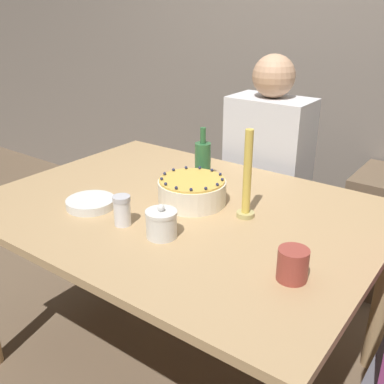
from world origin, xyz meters
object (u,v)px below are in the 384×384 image
object	(u,v)px
candle	(247,182)
bottle	(203,161)
sugar_bowl	(161,224)
sugar_shaker	(122,210)
cake	(192,191)
person_man_blue_shirt	(265,195)

from	to	relation	value
candle	bottle	xyz separation A→B (m)	(-0.32, 0.19, -0.04)
sugar_bowl	sugar_shaker	distance (m)	0.17
cake	bottle	size ratio (longest dim) A/B	1.10
sugar_shaker	candle	distance (m)	0.45
sugar_bowl	person_man_blue_shirt	world-z (taller)	person_man_blue_shirt
sugar_shaker	bottle	bearing A→B (deg)	91.26
sugar_shaker	cake	bearing A→B (deg)	73.72
person_man_blue_shirt	cake	bearing A→B (deg)	92.57
candle	cake	bearing A→B (deg)	-175.78
bottle	sugar_bowl	bearing A→B (deg)	-70.05
cake	person_man_blue_shirt	world-z (taller)	person_man_blue_shirt
candle	person_man_blue_shirt	size ratio (longest dim) A/B	0.26
sugar_bowl	candle	size ratio (longest dim) A/B	0.36
sugar_shaker	bottle	distance (m)	0.50
person_man_blue_shirt	candle	bearing A→B (deg)	110.92
sugar_bowl	candle	world-z (taller)	candle
sugar_shaker	bottle	xyz separation A→B (m)	(-0.01, 0.50, 0.04)
cake	sugar_bowl	bearing A→B (deg)	-73.90
sugar_bowl	candle	bearing A→B (deg)	63.46
sugar_bowl	candle	xyz separation A→B (m)	(0.15, 0.30, 0.09)
cake	candle	world-z (taller)	candle
cake	candle	distance (m)	0.24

